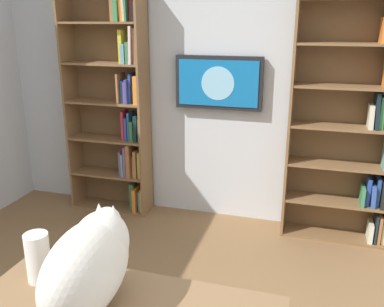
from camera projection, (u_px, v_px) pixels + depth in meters
wall_back at (223, 80)px, 3.89m from camera, size 4.52×0.06×2.70m
bookshelf_left at (360, 126)px, 3.50m from camera, size 0.94×0.28×2.05m
bookshelf_right at (117, 103)px, 4.08m from camera, size 0.81×0.28×2.24m
wall_mounted_tv at (219, 83)px, 3.82m from camera, size 0.81×0.07×0.48m
cat at (91, 262)px, 1.71m from camera, size 0.30×0.69×0.39m
paper_towel_roll at (38, 257)px, 1.91m from camera, size 0.11×0.11×0.23m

